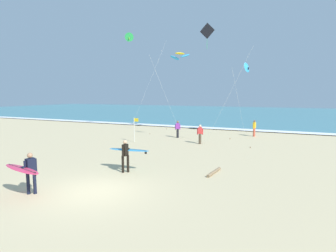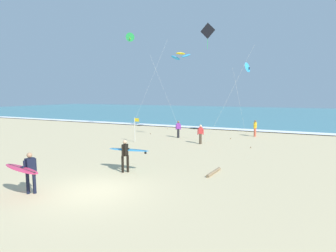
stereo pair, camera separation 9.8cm
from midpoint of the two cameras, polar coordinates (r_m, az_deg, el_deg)
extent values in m
plane|color=#CCB789|center=(12.04, -15.48, -13.13)|extent=(160.00, 160.00, 0.00)
cube|color=teal|center=(61.55, 17.70, 2.57)|extent=(160.00, 60.00, 0.08)
cube|color=white|center=(32.38, 11.25, -0.52)|extent=(160.00, 1.77, 0.01)
cylinder|color=black|center=(14.36, -9.66, -7.91)|extent=(0.13, 0.13, 0.88)
cylinder|color=black|center=(14.39, -8.60, -7.87)|extent=(0.13, 0.13, 0.88)
cube|color=black|center=(14.21, -9.18, -5.00)|extent=(0.22, 0.35, 0.60)
cube|color=blue|center=(14.26, -9.55, -4.80)|extent=(0.02, 0.20, 0.32)
sphere|color=tan|center=(14.13, -9.21, -3.33)|extent=(0.21, 0.21, 0.21)
cylinder|color=black|center=(14.03, -9.67, -5.33)|extent=(0.09, 0.09, 0.56)
cylinder|color=black|center=(14.38, -8.72, -4.40)|extent=(0.09, 0.09, 0.26)
cylinder|color=black|center=(14.51, -8.73, -4.83)|extent=(0.26, 0.09, 0.14)
ellipsoid|color=#3399D8|center=(14.52, -8.44, -4.98)|extent=(2.40, 0.64, 0.11)
cube|color=#333333|center=(14.52, -8.44, -4.83)|extent=(2.09, 0.12, 0.04)
cube|color=#262628|center=(14.07, -4.91, -5.60)|extent=(0.12, 0.02, 0.14)
cylinder|color=black|center=(12.58, -27.51, -10.67)|extent=(0.13, 0.13, 0.88)
cylinder|color=black|center=(12.51, -26.40, -10.71)|extent=(0.13, 0.13, 0.88)
cube|color=black|center=(12.35, -27.14, -7.40)|extent=(0.23, 0.36, 0.60)
cube|color=red|center=(12.43, -27.41, -7.14)|extent=(0.03, 0.20, 0.32)
sphere|color=#A87A59|center=(12.27, -27.24, -5.50)|extent=(0.21, 0.21, 0.21)
cylinder|color=black|center=(12.21, -28.08, -7.08)|extent=(0.09, 0.09, 0.26)
cylinder|color=black|center=(12.25, -28.56, -7.69)|extent=(0.26, 0.11, 0.14)
cylinder|color=black|center=(12.48, -26.23, -7.41)|extent=(0.09, 0.09, 0.56)
ellipsoid|color=#D83359|center=(12.19, -28.57, -7.96)|extent=(2.07, 0.71, 0.19)
cube|color=#333333|center=(12.18, -28.58, -7.79)|extent=(1.77, 0.21, 0.11)
cube|color=#262628|center=(11.50, -26.34, -9.04)|extent=(0.12, 0.02, 0.14)
cube|color=black|center=(22.78, 8.11, 19.19)|extent=(1.24, 0.14, 1.24)
cylinder|color=green|center=(22.58, 8.07, 16.69)|extent=(0.02, 0.02, 0.78)
cylinder|color=silver|center=(21.62, 12.39, 6.01)|extent=(3.63, 0.34, 7.51)
cylinder|color=brown|center=(21.51, 16.78, -4.32)|extent=(0.06, 0.06, 0.10)
cone|color=green|center=(32.31, -8.24, 18.01)|extent=(1.02, 0.74, 0.97)
cube|color=yellow|center=(32.28, -8.23, 17.76)|extent=(0.17, 0.32, 0.24)
cylinder|color=silver|center=(31.52, -4.23, 8.62)|extent=(3.79, 1.89, 10.09)
cylinder|color=brown|center=(31.73, -0.35, -0.59)|extent=(0.06, 0.06, 0.10)
ellipsoid|color=#2D99DB|center=(29.07, 3.49, 14.51)|extent=(1.14, 1.31, 0.55)
ellipsoid|color=yellow|center=(29.85, 2.40, 14.98)|extent=(1.14, 1.31, 0.20)
ellipsoid|color=#2D99DB|center=(30.55, 1.34, 14.13)|extent=(1.14, 1.31, 0.55)
cylinder|color=silver|center=(28.47, -0.71, 6.58)|extent=(1.98, 3.19, 7.83)
cylinder|color=brown|center=(27.79, -3.94, -1.63)|extent=(0.06, 0.06, 0.10)
cone|color=#2D99DB|center=(27.74, 16.19, 11.79)|extent=(0.67, 1.06, 0.98)
cube|color=black|center=(27.73, 16.19, 11.50)|extent=(0.34, 0.13, 0.24)
cylinder|color=silver|center=(26.31, 14.55, 4.70)|extent=(0.90, 2.82, 6.30)
cylinder|color=brown|center=(25.32, 12.79, -2.59)|extent=(0.06, 0.06, 0.10)
cylinder|color=#4C3D2D|center=(22.41, 6.61, -2.69)|extent=(0.22, 0.22, 0.84)
cube|color=red|center=(22.31, 6.63, -0.94)|extent=(0.36, 0.27, 0.54)
sphere|color=beige|center=(22.26, 6.64, 0.03)|extent=(0.20, 0.20, 0.20)
cylinder|color=red|center=(22.32, 6.09, -1.19)|extent=(0.08, 0.08, 0.50)
cylinder|color=red|center=(22.32, 7.17, -1.20)|extent=(0.08, 0.08, 0.50)
cylinder|color=black|center=(25.43, 1.93, -1.54)|extent=(0.22, 0.22, 0.84)
cube|color=purple|center=(25.34, 1.94, 0.00)|extent=(0.36, 0.27, 0.54)
sphere|color=brown|center=(25.30, 1.94, 0.86)|extent=(0.20, 0.20, 0.20)
cylinder|color=purple|center=(25.34, 2.41, -0.23)|extent=(0.08, 0.08, 0.50)
cylinder|color=purple|center=(25.37, 1.47, -0.22)|extent=(0.08, 0.08, 0.50)
cylinder|color=#D8593F|center=(27.49, 17.55, -1.24)|extent=(0.22, 0.22, 0.84)
cube|color=gold|center=(27.41, 17.60, 0.19)|extent=(0.27, 0.36, 0.54)
sphere|color=brown|center=(27.37, 17.62, 0.98)|extent=(0.20, 0.20, 0.20)
cylinder|color=gold|center=(27.61, 17.77, 0.02)|extent=(0.08, 0.08, 0.50)
cylinder|color=gold|center=(27.23, 17.41, -0.05)|extent=(0.08, 0.08, 0.50)
cylinder|color=silver|center=(23.24, -7.23, -0.80)|extent=(0.05, 0.05, 2.10)
cube|color=yellow|center=(23.03, -6.80, 1.27)|extent=(0.40, 0.02, 0.28)
cylinder|color=#846B4C|center=(14.27, 9.43, -9.52)|extent=(0.32, 1.67, 0.15)
camera|label=1|loc=(0.05, -90.17, -0.02)|focal=29.02mm
camera|label=2|loc=(0.05, 89.83, 0.02)|focal=29.02mm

